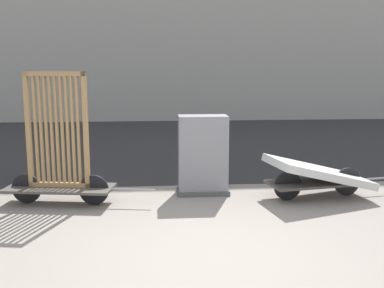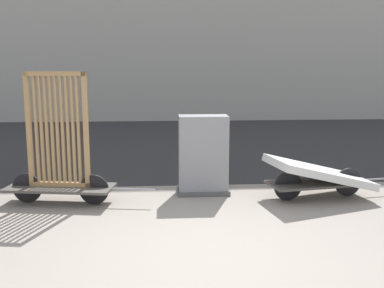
{
  "view_description": "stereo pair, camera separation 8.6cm",
  "coord_description": "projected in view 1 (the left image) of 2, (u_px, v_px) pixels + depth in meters",
  "views": [
    {
      "loc": [
        -0.59,
        -4.91,
        2.17
      ],
      "look_at": [
        0.0,
        2.25,
        0.95
      ],
      "focal_mm": 42.0,
      "sensor_mm": 36.0,
      "label": 1
    },
    {
      "loc": [
        -0.5,
        -4.91,
        2.17
      ],
      "look_at": [
        0.0,
        2.25,
        0.95
      ],
      "focal_mm": 42.0,
      "sensor_mm": 36.0,
      "label": 2
    }
  ],
  "objects": [
    {
      "name": "road_strip",
      "position": [
        175.0,
        141.0,
        13.52
      ],
      "size": [
        56.0,
        10.4,
        0.01
      ],
      "color": "#2D2D30",
      "rests_on": "ground_plane"
    },
    {
      "name": "bike_cart_with_mattress",
      "position": [
        319.0,
        174.0,
        7.55
      ],
      "size": [
        2.44,
        1.27,
        0.72
      ],
      "rotation": [
        0.0,
        0.0,
        0.17
      ],
      "color": "#4C4742",
      "rests_on": "ground_plane"
    },
    {
      "name": "ground_plane",
      "position": [
        208.0,
        257.0,
        5.23
      ],
      "size": [
        60.0,
        60.0,
        0.0
      ],
      "primitive_type": "plane",
      "color": "gray"
    },
    {
      "name": "bike_cart_with_bedframe",
      "position": [
        59.0,
        161.0,
        7.16
      ],
      "size": [
        2.44,
        0.91,
        2.12
      ],
      "rotation": [
        0.0,
        0.0,
        -0.16
      ],
      "color": "#4C4742",
      "rests_on": "ground_plane"
    },
    {
      "name": "utility_cabinet",
      "position": [
        203.0,
        157.0,
        7.8
      ],
      "size": [
        0.9,
        0.52,
        1.37
      ],
      "color": "#4C4C4C",
      "rests_on": "ground_plane"
    }
  ]
}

